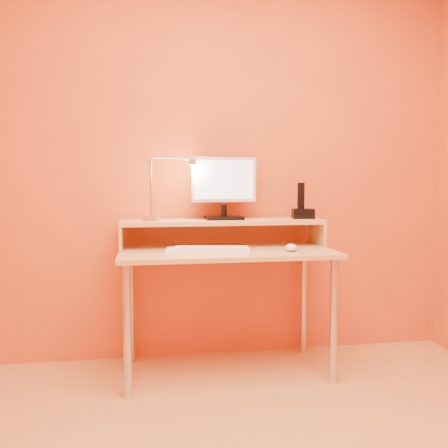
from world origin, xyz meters
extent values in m
cube|color=orange|center=(0.00, 1.50, 1.25)|extent=(3.00, 0.04, 2.50)
cylinder|color=#BBBBBD|center=(-0.55, 0.93, 0.35)|extent=(0.04, 0.04, 0.69)
cylinder|color=#BBBBBD|center=(0.55, 0.93, 0.35)|extent=(0.04, 0.04, 0.69)
cylinder|color=#BBBBBD|center=(-0.55, 1.43, 0.35)|extent=(0.04, 0.04, 0.69)
cylinder|color=#BBBBBD|center=(0.55, 1.43, 0.35)|extent=(0.04, 0.04, 0.69)
cube|color=tan|center=(0.00, 1.18, 0.71)|extent=(1.20, 0.60, 0.02)
cube|color=tan|center=(-0.59, 1.33, 0.79)|extent=(0.02, 0.30, 0.14)
cube|color=tan|center=(0.59, 1.33, 0.79)|extent=(0.02, 0.30, 0.14)
cube|color=tan|center=(0.00, 1.33, 0.87)|extent=(1.20, 0.30, 0.02)
cube|color=black|center=(0.01, 1.33, 0.89)|extent=(0.22, 0.16, 0.02)
cylinder|color=black|center=(0.01, 1.33, 0.93)|extent=(0.04, 0.04, 0.07)
cube|color=silver|center=(0.01, 1.34, 1.12)|extent=(0.39, 0.05, 0.27)
cube|color=black|center=(0.01, 1.36, 1.12)|extent=(0.35, 0.03, 0.23)
cube|color=white|center=(0.01, 1.32, 1.12)|extent=(0.35, 0.02, 0.23)
cylinder|color=#BBBBBD|center=(-0.42, 1.30, 0.89)|extent=(0.10, 0.10, 0.02)
cylinder|color=#BBBBBD|center=(-0.42, 1.30, 1.07)|extent=(0.01, 0.01, 0.33)
cylinder|color=#BBBBBD|center=(-0.30, 1.30, 1.24)|extent=(0.24, 0.01, 0.01)
cylinder|color=#BBBBBD|center=(-0.18, 1.30, 1.22)|extent=(0.04, 0.04, 0.03)
cylinder|color=#FFEAC6|center=(-0.18, 1.30, 1.20)|extent=(0.03, 0.03, 0.00)
cube|color=black|center=(0.50, 1.33, 0.91)|extent=(0.14, 0.12, 0.06)
cube|color=black|center=(0.49, 1.33, 1.02)|extent=(0.04, 0.03, 0.16)
cube|color=blue|center=(0.55, 1.28, 0.91)|extent=(0.01, 0.00, 0.04)
cube|color=white|center=(-0.10, 1.07, 0.73)|extent=(0.43, 0.20, 0.02)
ellipsoid|color=white|center=(0.35, 1.07, 0.74)|extent=(0.10, 0.13, 0.04)
cube|color=white|center=(-0.32, 1.11, 0.73)|extent=(0.06, 0.18, 0.02)
camera|label=1|loc=(-0.44, -1.46, 1.10)|focal=38.02mm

